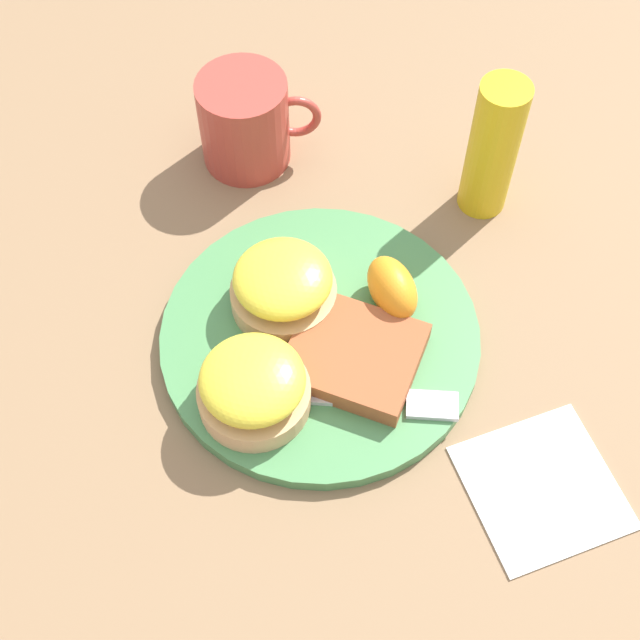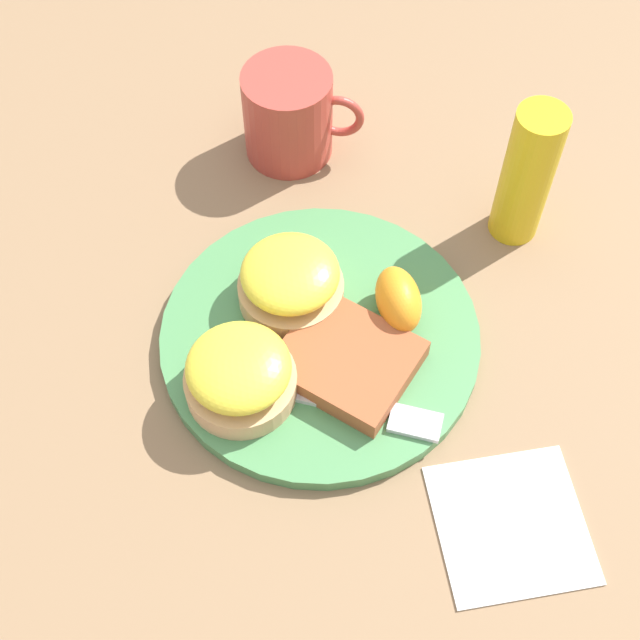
% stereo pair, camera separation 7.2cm
% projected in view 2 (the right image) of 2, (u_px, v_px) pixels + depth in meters
% --- Properties ---
extents(ground_plane, '(1.10, 1.10, 0.00)m').
position_uv_depth(ground_plane, '(320.00, 342.00, 0.75)').
color(ground_plane, '#846647').
extents(plate, '(0.27, 0.27, 0.01)m').
position_uv_depth(plate, '(320.00, 337.00, 0.74)').
color(plate, '#47844C').
rests_on(plate, ground_plane).
extents(sandwich_benedict_left, '(0.09, 0.09, 0.05)m').
position_uv_depth(sandwich_benedict_left, '(291.00, 282.00, 0.73)').
color(sandwich_benedict_left, tan).
rests_on(sandwich_benedict_left, plate).
extents(sandwich_benedict_right, '(0.09, 0.09, 0.05)m').
position_uv_depth(sandwich_benedict_right, '(240.00, 375.00, 0.69)').
color(sandwich_benedict_right, tan).
rests_on(sandwich_benedict_right, plate).
extents(hashbrown_patty, '(0.13, 0.12, 0.02)m').
position_uv_depth(hashbrown_patty, '(347.00, 360.00, 0.71)').
color(hashbrown_patty, '#9C4F2D').
rests_on(hashbrown_patty, plate).
extents(orange_wedge, '(0.06, 0.07, 0.04)m').
position_uv_depth(orange_wedge, '(398.00, 300.00, 0.73)').
color(orange_wedge, orange).
rests_on(orange_wedge, plate).
extents(fork, '(0.20, 0.04, 0.00)m').
position_uv_depth(fork, '(334.00, 404.00, 0.70)').
color(fork, silver).
rests_on(fork, plate).
extents(cup, '(0.11, 0.08, 0.09)m').
position_uv_depth(cup, '(289.00, 114.00, 0.83)').
color(cup, '#B23D33').
rests_on(cup, ground_plane).
extents(napkin, '(0.14, 0.14, 0.00)m').
position_uv_depth(napkin, '(511.00, 524.00, 0.66)').
color(napkin, white).
rests_on(napkin, ground_plane).
extents(condiment_bottle, '(0.04, 0.04, 0.14)m').
position_uv_depth(condiment_bottle, '(527.00, 175.00, 0.76)').
color(condiment_bottle, gold).
rests_on(condiment_bottle, ground_plane).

